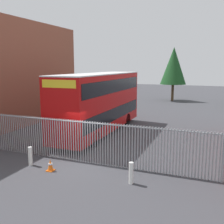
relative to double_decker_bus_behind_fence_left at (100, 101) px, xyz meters
The scene contains 7 objects.
ground_plane 3.63m from the double_decker_bus_behind_fence_left, 50.48° to the left, with size 100.00×100.00×0.00m, color #3D3D42.
palisade_fence 6.22m from the double_decker_bus_behind_fence_left, 75.94° to the right, with size 14.03×0.14×2.35m.
double_decker_bus_behind_fence_left is the anchor object (origin of this frame).
bollard_near_left 7.58m from the double_decker_bus_behind_fence_left, 94.51° to the right, with size 0.20×0.20×0.95m, color silver.
bollard_center_front 9.10m from the double_decker_bus_behind_fence_left, 57.25° to the right, with size 0.20×0.20×0.95m, color silver.
traffic_cone_by_gate 7.91m from the double_decker_bus_behind_fence_left, 83.98° to the right, with size 0.34×0.34×0.59m.
tree_short_side 20.94m from the double_decker_bus_behind_fence_left, 84.31° to the left, with size 3.61×3.61×7.51m.
Camera 1 is at (6.26, -11.77, 4.98)m, focal length 42.61 mm.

